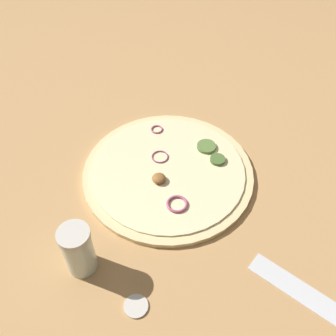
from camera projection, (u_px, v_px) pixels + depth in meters
The scene contains 4 objects.
ground_plane at pixel (168, 174), 0.87m from camera, with size 3.00×3.00×0.00m, color tan.
pizza at pixel (168, 172), 0.86m from camera, with size 0.37×0.37×0.03m.
spice_jar at pixel (78, 250), 0.68m from camera, with size 0.06×0.06×0.11m.
loose_cap at pixel (136, 306), 0.66m from camera, with size 0.04×0.04×0.01m.
Camera 1 is at (0.53, 0.19, 0.65)m, focal length 42.00 mm.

